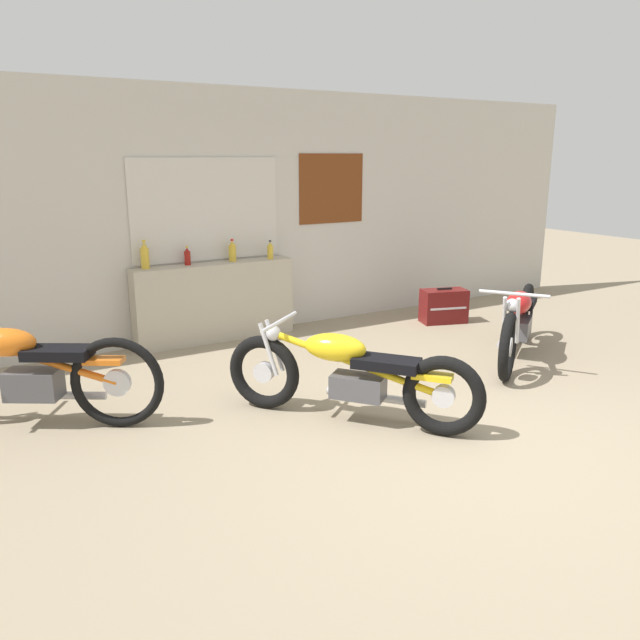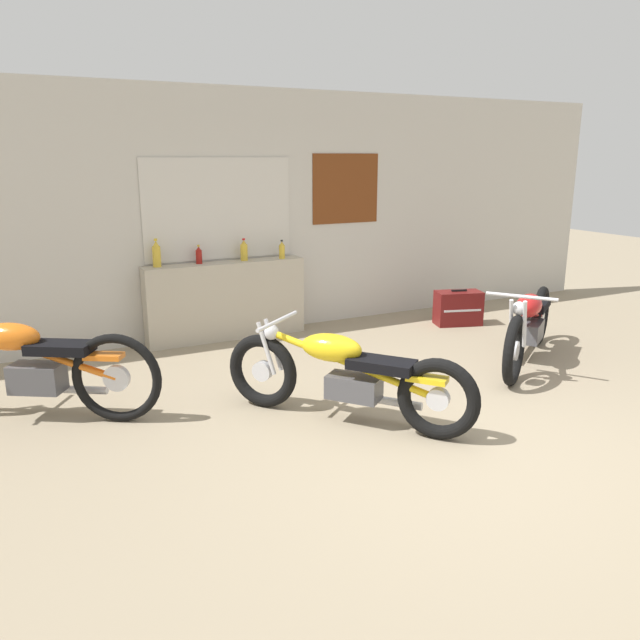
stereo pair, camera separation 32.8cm
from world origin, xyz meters
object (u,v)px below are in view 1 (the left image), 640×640
Objects in this scene: motorcycle_red at (518,321)px; hard_case_darkred at (444,306)px; motorcycle_yellow at (350,375)px; bottle_leftmost at (145,256)px; bottle_right_center at (270,251)px; bottle_center at (232,251)px; bottle_left_center at (187,257)px; motorcycle_orange at (23,372)px.

hard_case_darkred is (0.32, 1.50, -0.19)m from motorcycle_red.
motorcycle_yellow is 2.77× the size of hard_case_darkred.
motorcycle_yellow is at bearing -73.13° from bottle_leftmost.
bottle_right_center is 0.13× the size of motorcycle_yellow.
bottle_left_center is at bearing 178.21° from bottle_center.
motorcycle_red is 0.95× the size of motorcycle_orange.
bottle_right_center is at bearing -5.03° from bottle_left_center.
bottle_right_center reaches higher than motorcycle_yellow.
bottle_leftmost is 0.49× the size of hard_case_darkred.
motorcycle_orange is (-2.22, 1.19, 0.06)m from motorcycle_yellow.
motorcycle_yellow is at bearing -169.05° from motorcycle_red.
motorcycle_orange is 4.98m from hard_case_darkred.
bottle_leftmost reaches higher than bottle_center.
bottle_leftmost is at bearing 167.80° from hard_case_darkred.
bottle_center is (0.99, -0.02, -0.02)m from bottle_leftmost.
bottle_center reaches higher than bottle_right_center.
bottle_center is 0.41× the size of hard_case_darkred.
motorcycle_yellow is (0.36, -2.72, -0.59)m from bottle_left_center.
hard_case_darkred is at bearing -12.20° from bottle_leftmost.
motorcycle_orange is at bearing 171.00° from motorcycle_red.
bottle_center is 2.78m from motorcycle_yellow.
bottle_left_center is 3.25m from hard_case_darkred.
hard_case_darkred is at bearing -17.94° from bottle_right_center.
bottle_leftmost is 3.70m from hard_case_darkred.
bottle_left_center is (0.46, 0.00, -0.04)m from bottle_leftmost.
bottle_leftmost is at bearing 144.82° from motorcycle_red.
bottle_right_center is 0.12× the size of motorcycle_red.
bottle_leftmost is at bearing 179.09° from bottle_center.
motorcycle_orange reaches higher than motorcycle_red.
bottle_right_center is at bearing 162.06° from hard_case_darkred.
bottle_left_center reaches higher than motorcycle_orange.
bottle_right_center reaches higher than hard_case_darkred.
hard_case_darkred is at bearing 35.96° from motorcycle_yellow.
bottle_leftmost is 3.97m from motorcycle_red.
hard_case_darkred is at bearing 8.90° from motorcycle_orange.
motorcycle_orange is (-2.82, -1.45, -0.54)m from bottle_right_center.
bottle_center reaches higher than bottle_left_center.
bottle_right_center reaches higher than bottle_left_center.
bottle_right_center is at bearing -8.82° from bottle_center.
hard_case_darkred is (2.09, -0.68, -0.77)m from bottle_right_center.
bottle_leftmost reaches higher than hard_case_darkred.
motorcycle_orange is at bearing -140.46° from bottle_left_center.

